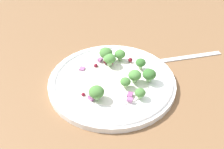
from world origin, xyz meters
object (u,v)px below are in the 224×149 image
object	(u,v)px
broccoli_floret_0	(135,75)
broccoli_floret_2	(140,93)
broccoli_floret_1	(110,59)
plate	(112,82)
fork	(178,58)

from	to	relation	value
broccoli_floret_0	broccoli_floret_2	distance (cm)	4.50
broccoli_floret_1	plate	bearing A→B (deg)	-38.41
plate	broccoli_floret_1	xyz separation A→B (cm)	(-3.69, 2.92, 2.32)
broccoli_floret_2	fork	xyz separation A→B (cm)	(-3.29, 17.03, -2.32)
broccoli_floret_1	broccoli_floret_2	xyz separation A→B (cm)	(11.14, -2.91, -0.61)
plate	broccoli_floret_0	bearing A→B (deg)	33.94
broccoli_floret_0	fork	bearing A→B (deg)	88.50
plate	broccoli_floret_0	world-z (taller)	broccoli_floret_0
plate	broccoli_floret_2	xyz separation A→B (cm)	(7.45, 0.01, 1.71)
broccoli_floret_2	fork	world-z (taller)	broccoli_floret_2
broccoli_floret_1	fork	size ratio (longest dim) A/B	0.16
broccoli_floret_0	broccoli_floret_1	xyz separation A→B (cm)	(-7.47, 0.38, -0.01)
broccoli_floret_0	broccoli_floret_1	world-z (taller)	same
broccoli_floret_0	broccoli_floret_1	size ratio (longest dim) A/B	0.98
broccoli_floret_0	fork	distance (cm)	14.80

